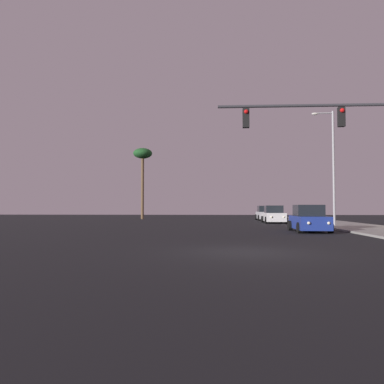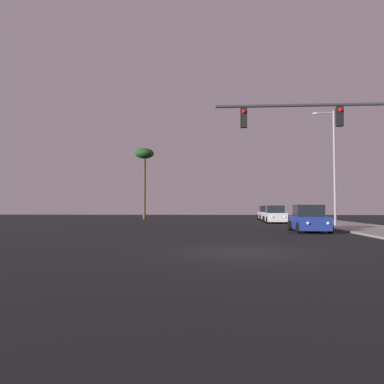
{
  "view_description": "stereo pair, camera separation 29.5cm",
  "coord_description": "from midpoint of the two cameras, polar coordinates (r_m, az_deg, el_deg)",
  "views": [
    {
      "loc": [
        -1.26,
        -13.07,
        1.55
      ],
      "look_at": [
        -2.68,
        13.88,
        2.63
      ],
      "focal_mm": 35.0,
      "sensor_mm": 36.0,
      "label": 1
    },
    {
      "loc": [
        -0.96,
        -13.05,
        1.55
      ],
      "look_at": [
        -2.68,
        13.88,
        2.63
      ],
      "focal_mm": 35.0,
      "sensor_mm": 36.0,
      "label": 2
    }
  ],
  "objects": [
    {
      "name": "street_lamp",
      "position": [
        31.4,
        20.28,
        4.38
      ],
      "size": [
        1.74,
        0.24,
        9.0
      ],
      "color": "#99999E",
      "rests_on": "sidewalk_right"
    },
    {
      "name": "ground_plane",
      "position": [
        13.2,
        7.93,
        -9.02
      ],
      "size": [
        120.0,
        120.0,
        0.0
      ],
      "primitive_type": "plane",
      "color": "black"
    },
    {
      "name": "car_blue",
      "position": [
        24.48,
        17.05,
        -4.03
      ],
      "size": [
        2.04,
        4.34,
        1.68
      ],
      "rotation": [
        0.0,
        0.0,
        3.1
      ],
      "color": "navy",
      "rests_on": "ground"
    },
    {
      "name": "car_silver",
      "position": [
        44.42,
        10.92,
        -3.26
      ],
      "size": [
        2.04,
        4.31,
        1.68
      ],
      "rotation": [
        0.0,
        0.0,
        3.14
      ],
      "color": "#B7B7BC",
      "rests_on": "ground"
    },
    {
      "name": "palm_tree_far",
      "position": [
        48.32,
        -7.7,
        5.24
      ],
      "size": [
        2.4,
        2.4,
        9.04
      ],
      "color": "brown",
      "rests_on": "ground"
    },
    {
      "name": "car_white",
      "position": [
        36.92,
        12.13,
        -3.45
      ],
      "size": [
        2.04,
        4.34,
        1.68
      ],
      "rotation": [
        0.0,
        0.0,
        3.11
      ],
      "color": "silver",
      "rests_on": "ground"
    },
    {
      "name": "traffic_light_mast",
      "position": [
        18.66,
        22.71,
        7.92
      ],
      "size": [
        8.79,
        0.36,
        6.5
      ],
      "color": "#38383D",
      "rests_on": "sidewalk_right"
    }
  ]
}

